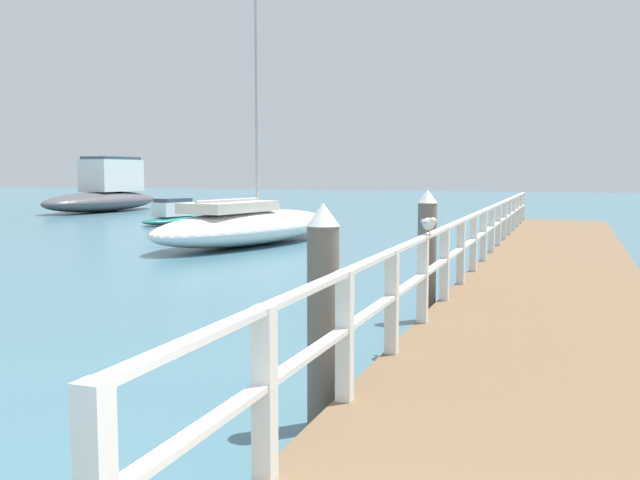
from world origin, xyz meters
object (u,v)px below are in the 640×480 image
at_px(seagull_foreground, 428,223).
at_px(boat_1, 178,216).
at_px(dock_piling_far, 427,255).
at_px(boat_2, 105,193).
at_px(boat_0, 249,226).
at_px(dock_piling_near, 323,315).

height_order(seagull_foreground, boat_1, seagull_foreground).
relative_size(dock_piling_far, boat_2, 0.22).
height_order(dock_piling_far, boat_0, boat_0).
bearing_deg(boat_2, dock_piling_far, -43.50).
bearing_deg(dock_piling_near, boat_2, 128.69).
bearing_deg(seagull_foreground, boat_2, -76.77).
relative_size(dock_piling_far, boat_1, 0.45).
distance_m(seagull_foreground, boat_0, 13.84).
bearing_deg(dock_piling_near, boat_0, 117.21).
height_order(dock_piling_near, seagull_foreground, dock_piling_near).
height_order(dock_piling_far, boat_1, dock_piling_far).
xyz_separation_m(boat_1, boat_2, (-8.95, 7.37, 0.65)).
bearing_deg(dock_piling_far, boat_2, 133.92).
bearing_deg(boat_0, dock_piling_far, -41.15).
height_order(dock_piling_near, boat_2, boat_2).
height_order(dock_piling_far, boat_2, boat_2).
bearing_deg(seagull_foreground, boat_0, -84.91).
xyz_separation_m(dock_piling_far, boat_2, (-22.63, 23.50, 0.02)).
bearing_deg(dock_piling_near, seagull_foreground, 82.21).
bearing_deg(seagull_foreground, dock_piling_far, -107.77).
bearing_deg(dock_piling_near, dock_piling_far, 90.00).
height_order(boat_0, boat_1, boat_0).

